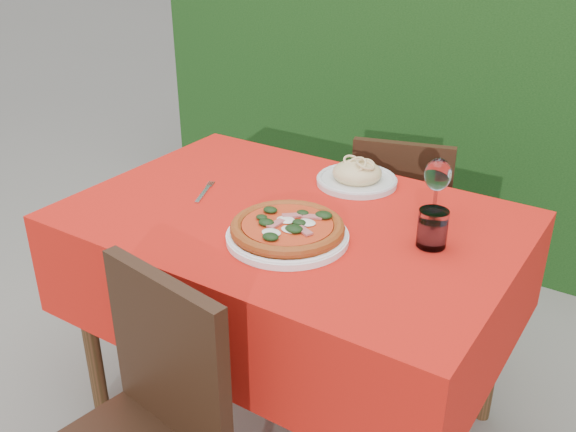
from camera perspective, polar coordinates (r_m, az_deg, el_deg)
The scene contains 10 objects.
ground at distance 2.26m, azimuth 0.28°, elevation -17.11°, with size 60.00×60.00×0.00m, color slate.
hedge at distance 3.13m, azimuth 16.43°, elevation 13.52°, with size 3.20×0.55×1.78m.
dining_table at distance 1.90m, azimuth 0.32°, elevation -3.93°, with size 1.26×0.86×0.75m.
chair_near at distance 1.57m, azimuth -12.91°, elevation -17.83°, with size 0.43×0.43×0.84m.
chair_far at distance 2.49m, azimuth 9.99°, elevation -0.27°, with size 0.44×0.44×0.79m.
pizza_plate at distance 1.68m, azimuth -0.05°, elevation -1.29°, with size 0.36×0.36×0.06m.
pasta_plate at distance 2.03m, azimuth 6.15°, elevation 3.55°, with size 0.25×0.25×0.07m.
water_glass at distance 1.68m, azimuth 12.70°, elevation -1.25°, with size 0.08×0.08×0.10m.
wine_glass at distance 1.79m, azimuth 13.16°, elevation 3.38°, with size 0.07×0.07×0.18m.
fork at distance 1.97m, azimuth -7.56°, elevation 1.96°, with size 0.02×0.17×0.00m, color #B5B6BD.
Camera 1 is at (0.89, -1.38, 1.55)m, focal length 40.00 mm.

